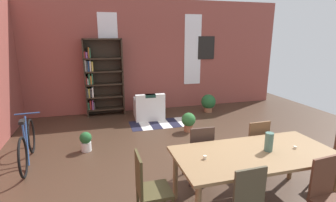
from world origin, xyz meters
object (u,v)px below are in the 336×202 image
dining_chair_near_right (329,197)px  potted_plant_corner (208,102)px  dining_chair_far_right (254,145)px  bicycle_second (27,145)px  dining_chair_far_left (199,152)px  dining_chair_head_left (148,187)px  bookshelf_tall (101,78)px  dining_table (255,157)px  potted_plant_by_shelf (86,141)px  potted_plant_window (189,121)px  armchair_white (149,109)px  vase_on_table (269,142)px

dining_chair_near_right → potted_plant_corner: 5.11m
dining_chair_far_right → bicycle_second: dining_chair_far_right is taller
dining_chair_far_left → dining_chair_head_left: bearing=-142.5°
bookshelf_tall → dining_table: bearing=-69.6°
bicycle_second → potted_plant_by_shelf: bicycle_second is taller
bookshelf_tall → dining_chair_far_left: bearing=-72.3°
dining_chair_head_left → potted_plant_window: dining_chair_head_left is taller
dining_chair_far_right → potted_plant_window: (-0.36, 2.15, -0.25)m
dining_table → dining_chair_far_left: size_ratio=2.29×
bicycle_second → dining_table: bearing=-34.0°
dining_chair_head_left → bookshelf_tall: bookshelf_tall is taller
dining_chair_near_right → potted_plant_window: (-0.35, 3.64, -0.25)m
dining_chair_far_right → dining_chair_head_left: 2.09m
armchair_white → potted_plant_corner: armchair_white is taller
vase_on_table → dining_chair_near_right: vase_on_table is taller
dining_table → dining_chair_far_right: (0.49, 0.74, -0.19)m
bookshelf_tall → potted_plant_corner: size_ratio=4.06×
potted_plant_window → bookshelf_tall: bearing=134.3°
dining_table → dining_chair_far_left: (-0.49, 0.74, -0.19)m
dining_chair_far_left → dining_chair_head_left: size_ratio=1.00×
dining_chair_near_right → armchair_white: size_ratio=1.13×
armchair_white → potted_plant_window: (0.71, -1.30, -0.01)m
vase_on_table → potted_plant_window: size_ratio=0.54×
potted_plant_corner → potted_plant_window: potted_plant_corner is taller
dining_chair_far_left → dining_chair_far_right: size_ratio=1.00×
potted_plant_window → potted_plant_by_shelf: bearing=-168.7°
dining_chair_near_right → potted_plant_corner: bearing=80.8°
dining_chair_near_right → dining_table: bearing=123.0°
dining_chair_near_right → dining_chair_far_right: bearing=89.7°
dining_chair_far_right → dining_chair_far_left: bearing=180.0°
armchair_white → dining_chair_far_right: bearing=-72.8°
dining_table → dining_chair_head_left: 1.47m
dining_chair_far_left → dining_chair_head_left: same height
vase_on_table → potted_plant_window: (-0.06, 2.90, -0.64)m
potted_plant_corner → potted_plant_window: bearing=-129.7°
dining_chair_head_left → bookshelf_tall: 4.95m
potted_plant_by_shelf → dining_table: bearing=-47.0°
dining_chair_far_right → bookshelf_tall: (-2.31, 4.15, 0.59)m
dining_chair_head_left → potted_plant_by_shelf: 2.56m
bookshelf_tall → potted_plant_corner: bookshelf_tall is taller
armchair_white → dining_chair_near_right: bearing=-77.9°
bicycle_second → potted_plant_window: bicycle_second is taller
bicycle_second → potted_plant_by_shelf: size_ratio=4.21×
dining_chair_far_right → armchair_white: size_ratio=1.13×
vase_on_table → dining_chair_far_right: vase_on_table is taller
dining_table → potted_plant_window: size_ratio=4.63×
vase_on_table → armchair_white: 4.31m
armchair_white → potted_plant_window: 1.48m
potted_plant_corner → armchair_white: bearing=-176.8°
vase_on_table → potted_plant_by_shelf: (-2.44, 2.42, -0.69)m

